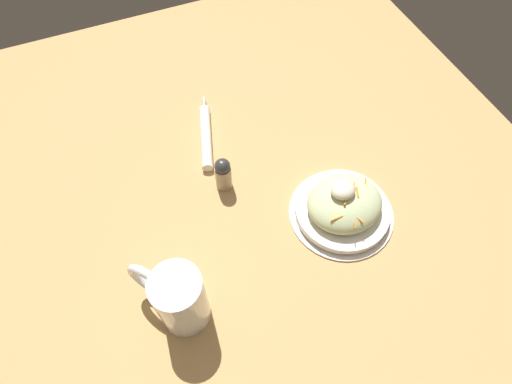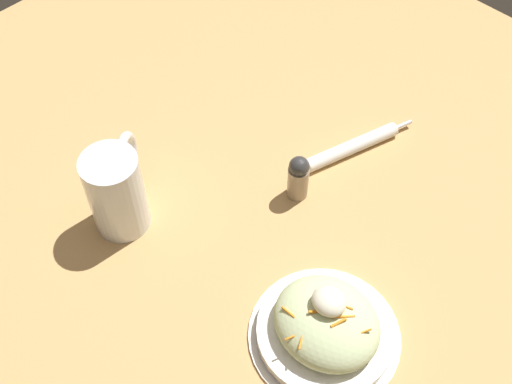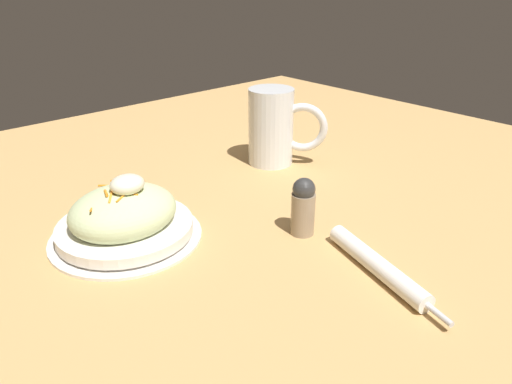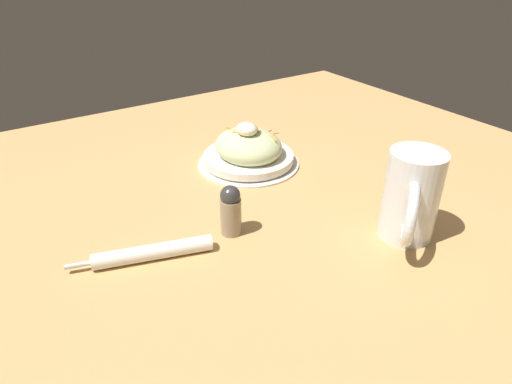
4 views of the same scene
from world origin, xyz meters
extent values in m
plane|color=tan|center=(0.00, 0.00, 0.00)|extent=(1.43, 1.43, 0.00)
cylinder|color=white|center=(-0.23, 0.08, 0.00)|extent=(0.21, 0.21, 0.01)
cylinder|color=white|center=(-0.23, 0.08, 0.02)|extent=(0.19, 0.19, 0.02)
ellipsoid|color=beige|center=(-0.23, 0.08, 0.04)|extent=(0.15, 0.13, 0.07)
cylinder|color=orange|center=(-0.22, 0.13, 0.06)|extent=(0.01, 0.02, 0.00)
cylinder|color=orange|center=(-0.24, 0.06, 0.07)|extent=(0.03, 0.02, 0.01)
cylinder|color=orange|center=(-0.22, 0.07, 0.08)|extent=(0.02, 0.02, 0.01)
cylinder|color=orange|center=(-0.28, 0.07, 0.07)|extent=(0.01, 0.02, 0.01)
cylinder|color=orange|center=(-0.23, 0.13, 0.06)|extent=(0.01, 0.02, 0.01)
cylinder|color=orange|center=(-0.22, 0.06, 0.07)|extent=(0.02, 0.01, 0.01)
cylinder|color=orange|center=(-0.25, 0.08, 0.07)|extent=(0.01, 0.02, 0.01)
cylinder|color=orange|center=(-0.19, 0.11, 0.07)|extent=(0.02, 0.00, 0.01)
cylinder|color=orange|center=(-0.23, 0.07, 0.07)|extent=(0.03, 0.02, 0.01)
cylinder|color=orange|center=(-0.22, 0.09, 0.08)|extent=(0.02, 0.02, 0.01)
cylinder|color=orange|center=(-0.25, 0.07, 0.07)|extent=(0.02, 0.03, 0.01)
ellipsoid|color=#EFEACC|center=(-0.22, 0.07, 0.08)|extent=(0.05, 0.04, 0.03)
cylinder|color=white|center=(0.12, 0.15, 0.07)|extent=(0.09, 0.09, 0.14)
cylinder|color=orange|center=(0.12, 0.15, 0.04)|extent=(0.08, 0.08, 0.08)
cylinder|color=white|center=(0.12, 0.15, 0.09)|extent=(0.08, 0.08, 0.01)
torus|color=white|center=(0.16, 0.11, 0.07)|extent=(0.07, 0.08, 0.09)
cylinder|color=white|center=(-0.04, -0.21, 0.01)|extent=(0.07, 0.17, 0.02)
cylinder|color=silver|center=(-0.07, -0.31, 0.01)|extent=(0.02, 0.04, 0.01)
cylinder|color=gray|center=(-0.04, -0.08, 0.03)|extent=(0.03, 0.03, 0.06)
sphere|color=#333333|center=(-0.04, -0.08, 0.07)|extent=(0.03, 0.03, 0.03)
camera|label=1|loc=(0.10, 0.41, 0.76)|focal=30.08mm
camera|label=2|loc=(-0.43, 0.42, 0.84)|focal=45.51mm
camera|label=3|loc=(-0.50, -0.48, 0.35)|focal=34.21mm
camera|label=4|loc=(0.48, -0.37, 0.42)|focal=31.24mm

